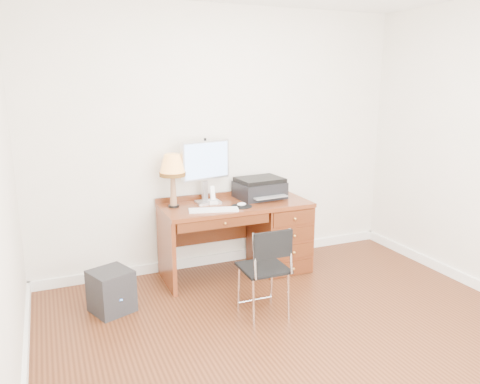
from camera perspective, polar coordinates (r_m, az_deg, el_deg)
name	(u,v)px	position (r m, az deg, el deg)	size (l,w,h in m)	color
ground	(304,339)	(3.85, 7.80, -17.29)	(4.00, 4.00, 0.00)	#3E1D0E
room_shell	(268,299)	(4.31, 3.46, -12.87)	(4.00, 4.00, 4.00)	silver
desk	(264,231)	(4.95, 2.91, -4.78)	(1.50, 0.67, 0.75)	maroon
monitor	(206,164)	(4.70, -4.13, 3.46)	(0.54, 0.23, 0.63)	silver
keyboard	(214,210)	(4.46, -3.23, -2.19)	(0.47, 0.13, 0.02)	white
mouse_pad	(242,205)	(4.60, 0.19, -1.64)	(0.21, 0.21, 0.04)	black
printer	(260,188)	(4.93, 2.41, 0.50)	(0.51, 0.41, 0.21)	black
leg_lamp	(172,169)	(4.55, -8.24, 2.85)	(0.26, 0.26, 0.52)	black
phone	(213,199)	(4.70, -3.37, -0.81)	(0.09, 0.09, 0.18)	white
pen_cup	(253,193)	(4.96, 1.56, -0.11)	(0.07, 0.07, 0.09)	black
chair	(267,263)	(3.92, 3.25, -8.69)	(0.38, 0.38, 0.80)	black
equipment_box	(111,291)	(4.28, -15.42, -11.56)	(0.32, 0.32, 0.37)	black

